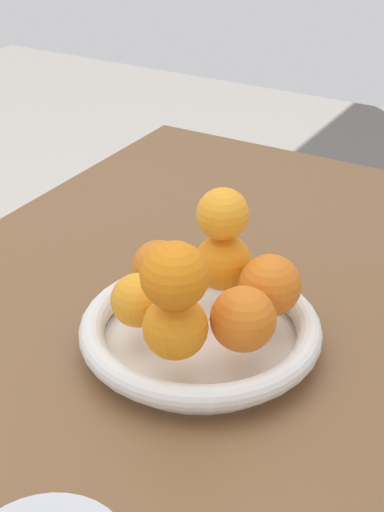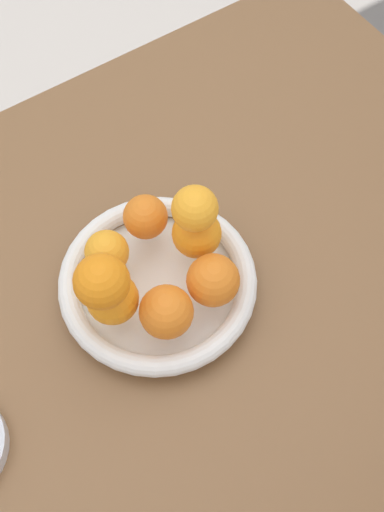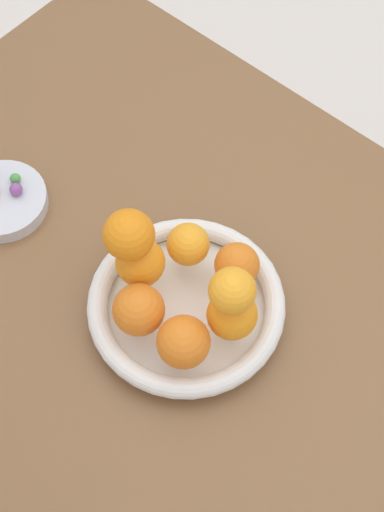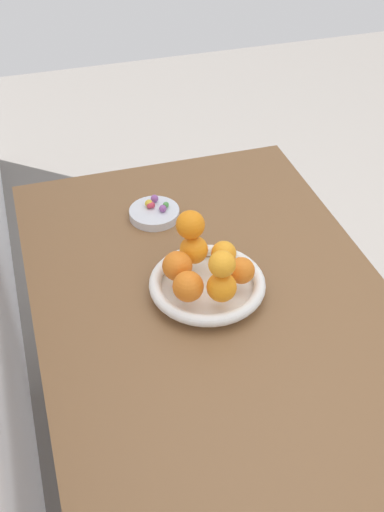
{
  "view_description": "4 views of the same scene",
  "coord_description": "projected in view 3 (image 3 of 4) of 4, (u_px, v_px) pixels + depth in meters",
  "views": [
    {
      "loc": [
        0.59,
        0.33,
        1.23
      ],
      "look_at": [
        0.02,
        0.01,
        0.86
      ],
      "focal_mm": 55.0,
      "sensor_mm": 36.0,
      "label": 1
    },
    {
      "loc": [
        0.17,
        0.33,
        1.49
      ],
      "look_at": [
        -0.03,
        0.03,
        0.82
      ],
      "focal_mm": 45.0,
      "sensor_mm": 36.0,
      "label": 2
    },
    {
      "loc": [
        -0.28,
        0.33,
        1.65
      ],
      "look_at": [
        0.02,
        -0.01,
        0.85
      ],
      "focal_mm": 55.0,
      "sensor_mm": 36.0,
      "label": 3
    },
    {
      "loc": [
        -0.96,
        0.33,
        1.69
      ],
      "look_at": [
        0.02,
        0.04,
        0.84
      ],
      "focal_mm": 45.0,
      "sensor_mm": 36.0,
      "label": 4
    }
  ],
  "objects": [
    {
      "name": "orange_5",
      "position": [
        140.0,
        262.0,
        0.96
      ],
      "size": [
        0.06,
        0.06,
        0.06
      ],
      "primitive_type": "sphere",
      "color": "orange",
      "rests_on": "fruit_bowl"
    },
    {
      "name": "candy_dish",
      "position": [
        2.0,
        201.0,
        1.08
      ],
      "size": [
        0.12,
        0.12,
        0.02
      ],
      "primitive_type": "cylinder",
      "color": "silver",
      "rests_on": "dining_table"
    },
    {
      "name": "orange_7",
      "position": [
        129.0,
        235.0,
        0.91
      ],
      "size": [
        0.06,
        0.06,
        0.06
      ],
      "primitive_type": "sphere",
      "color": "orange",
      "rests_on": "orange_5"
    },
    {
      "name": "candy_ball_4",
      "position": [
        15.0,
        179.0,
        1.08
      ],
      "size": [
        0.02,
        0.02,
        0.02
      ],
      "primitive_type": "sphere",
      "color": "#4C9947",
      "rests_on": "candy_dish"
    },
    {
      "name": "candy_ball_3",
      "position": [
        16.0,
        189.0,
        1.07
      ],
      "size": [
        0.02,
        0.02,
        0.02
      ],
      "primitive_type": "sphere",
      "color": "#8C4C99",
      "rests_on": "candy_dish"
    },
    {
      "name": "orange_6",
      "position": [
        232.0,
        291.0,
        0.88
      ],
      "size": [
        0.06,
        0.06,
        0.06
      ],
      "primitive_type": "sphere",
      "color": "orange",
      "rests_on": "orange_2"
    },
    {
      "name": "orange_4",
      "position": [
        188.0,
        244.0,
        0.98
      ],
      "size": [
        0.05,
        0.05,
        0.05
      ],
      "primitive_type": "sphere",
      "color": "orange",
      "rests_on": "fruit_bowl"
    },
    {
      "name": "orange_2",
      "position": [
        233.0,
        314.0,
        0.93
      ],
      "size": [
        0.06,
        0.06,
        0.06
      ],
      "primitive_type": "sphere",
      "color": "orange",
      "rests_on": "fruit_bowl"
    },
    {
      "name": "fruit_bowl",
      "position": [
        186.0,
        306.0,
        0.99
      ],
      "size": [
        0.25,
        0.25,
        0.04
      ],
      "color": "white",
      "rests_on": "dining_table"
    },
    {
      "name": "ground_plane",
      "position": [
        194.0,
        464.0,
        1.65
      ],
      "size": [
        6.0,
        6.0,
        0.0
      ],
      "primitive_type": "plane",
      "color": "slate"
    },
    {
      "name": "orange_0",
      "position": [
        139.0,
        310.0,
        0.93
      ],
      "size": [
        0.06,
        0.06,
        0.06
      ],
      "primitive_type": "sphere",
      "color": "orange",
      "rests_on": "fruit_bowl"
    },
    {
      "name": "orange_1",
      "position": [
        183.0,
        342.0,
        0.91
      ],
      "size": [
        0.06,
        0.06,
        0.06
      ],
      "primitive_type": "sphere",
      "color": "orange",
      "rests_on": "fruit_bowl"
    },
    {
      "name": "dining_table",
      "position": [
        195.0,
        339.0,
        1.09
      ],
      "size": [
        1.1,
        0.76,
        0.74
      ],
      "color": "brown",
      "rests_on": "ground_plane"
    },
    {
      "name": "orange_3",
      "position": [
        237.0,
        265.0,
        0.97
      ],
      "size": [
        0.06,
        0.06,
        0.06
      ],
      "primitive_type": "sphere",
      "color": "orange",
      "rests_on": "fruit_bowl"
    }
  ]
}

